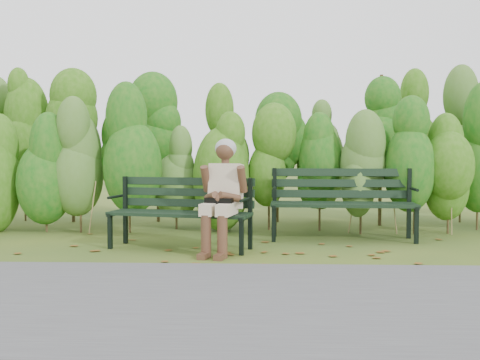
{
  "coord_description": "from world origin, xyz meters",
  "views": [
    {
      "loc": [
        0.26,
        -6.23,
        1.1
      ],
      "look_at": [
        0.0,
        0.35,
        0.75
      ],
      "focal_mm": 42.0,
      "sensor_mm": 36.0,
      "label": 1
    }
  ],
  "objects": [
    {
      "name": "bench_left",
      "position": [
        -0.63,
        0.01,
        0.47
      ],
      "size": [
        1.66,
        0.85,
        0.79
      ],
      "color": "black",
      "rests_on": "ground"
    },
    {
      "name": "bench_right",
      "position": [
        1.25,
        0.73,
        0.52
      ],
      "size": [
        1.78,
        0.65,
        0.88
      ],
      "color": "black",
      "rests_on": "ground"
    },
    {
      "name": "hedge_band",
      "position": [
        0.0,
        1.86,
        1.26
      ],
      "size": [
        11.04,
        1.67,
        2.42
      ],
      "color": "#47381E",
      "rests_on": "ground"
    },
    {
      "name": "leaf_litter",
      "position": [
        0.18,
        -0.09,
        0.0
      ],
      "size": [
        5.49,
        2.2,
        0.01
      ],
      "color": "brown",
      "rests_on": "ground"
    },
    {
      "name": "ground",
      "position": [
        0.0,
        0.0,
        0.0
      ],
      "size": [
        80.0,
        80.0,
        0.0
      ],
      "primitive_type": "plane",
      "color": "#2B461C"
    },
    {
      "name": "seated_woman",
      "position": [
        -0.16,
        -0.26,
        0.68
      ],
      "size": [
        0.53,
        0.77,
        1.23
      ],
      "color": "beige",
      "rests_on": "ground"
    },
    {
      "name": "footpath",
      "position": [
        0.0,
        -2.2,
        0.01
      ],
      "size": [
        60.0,
        2.5,
        0.01
      ],
      "primitive_type": "cube",
      "color": "#474749",
      "rests_on": "ground"
    }
  ]
}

